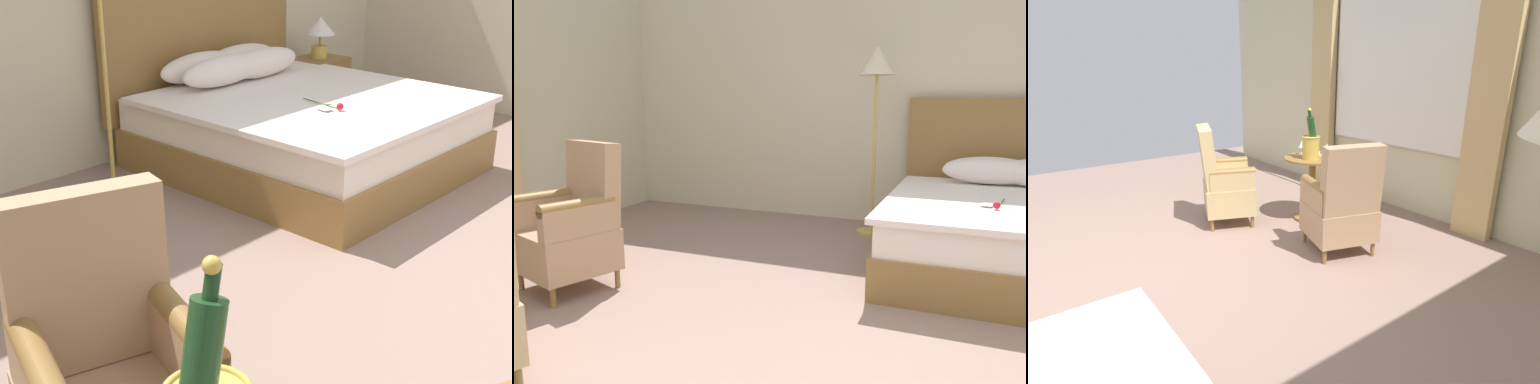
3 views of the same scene
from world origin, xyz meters
TOP-DOWN VIEW (x-y plane):
  - wall_headboard_side at (0.00, 3.34)m, footprint 6.74×0.12m
  - bed at (0.91, 2.22)m, footprint 1.95×2.14m
  - floor_lamp_brass at (-0.32, 2.77)m, footprint 0.34×0.34m
  - armchair_by_window at (-1.93, 0.59)m, footprint 0.68×0.70m

SIDE VIEW (x-z plane):
  - bed at x=0.91m, z-range -0.32..0.98m
  - armchair_by_window at x=-1.93m, z-range -0.07..0.93m
  - wall_headboard_side at x=0.00m, z-range 0.00..2.94m
  - floor_lamp_brass at x=-0.32m, z-range 0.61..2.37m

